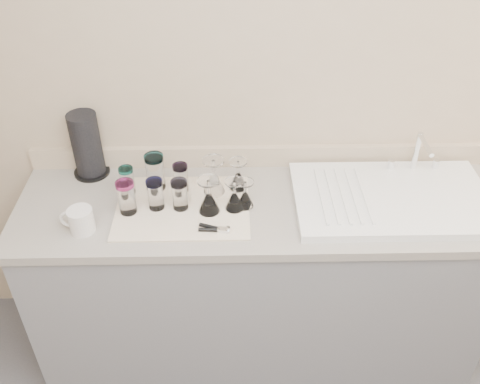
{
  "coord_description": "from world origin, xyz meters",
  "views": [
    {
      "loc": [
        -0.12,
        -0.55,
        2.3
      ],
      "look_at": [
        -0.09,
        1.15,
        1.0
      ],
      "focal_mm": 40.0,
      "sensor_mm": 36.0,
      "label": 1
    }
  ],
  "objects_px": {
    "can_opener": "(214,229)",
    "tumbler_lavender": "(180,194)",
    "goblet_back_left": "(214,181)",
    "goblet_front_left": "(209,201)",
    "goblet_front_right": "(234,199)",
    "tumbler_teal": "(127,180)",
    "tumbler_cyan": "(155,172)",
    "goblet_extra": "(245,198)",
    "tumbler_magenta": "(126,197)",
    "white_mug": "(80,220)",
    "goblet_back_right": "(238,179)",
    "tumbler_blue": "(155,194)",
    "paper_towel_roll": "(87,146)",
    "sink_unit": "(392,198)",
    "tumbler_purple": "(181,177)"
  },
  "relations": [
    {
      "from": "can_opener",
      "to": "tumbler_lavender",
      "type": "bearing_deg",
      "value": 133.96
    },
    {
      "from": "tumbler_lavender",
      "to": "goblet_back_left",
      "type": "relative_size",
      "value": 0.82
    },
    {
      "from": "goblet_front_left",
      "to": "goblet_front_right",
      "type": "distance_m",
      "value": 0.1
    },
    {
      "from": "tumbler_teal",
      "to": "tumbler_lavender",
      "type": "relative_size",
      "value": 0.92
    },
    {
      "from": "tumbler_teal",
      "to": "goblet_back_left",
      "type": "bearing_deg",
      "value": -0.38
    },
    {
      "from": "tumbler_cyan",
      "to": "tumbler_lavender",
      "type": "bearing_deg",
      "value": -51.56
    },
    {
      "from": "goblet_back_left",
      "to": "can_opener",
      "type": "height_order",
      "value": "goblet_back_left"
    },
    {
      "from": "tumbler_cyan",
      "to": "goblet_extra",
      "type": "relative_size",
      "value": 1.3
    },
    {
      "from": "goblet_front_left",
      "to": "tumbler_magenta",
      "type": "bearing_deg",
      "value": 179.54
    },
    {
      "from": "white_mug",
      "to": "goblet_front_left",
      "type": "bearing_deg",
      "value": 11.49
    },
    {
      "from": "tumbler_cyan",
      "to": "goblet_front_right",
      "type": "height_order",
      "value": "tumbler_cyan"
    },
    {
      "from": "tumbler_cyan",
      "to": "tumbler_lavender",
      "type": "height_order",
      "value": "tumbler_cyan"
    },
    {
      "from": "tumbler_cyan",
      "to": "goblet_back_right",
      "type": "height_order",
      "value": "tumbler_cyan"
    },
    {
      "from": "tumbler_magenta",
      "to": "goblet_back_right",
      "type": "xyz_separation_m",
      "value": [
        0.45,
        0.16,
        -0.03
      ]
    },
    {
      "from": "white_mug",
      "to": "goblet_back_right",
      "type": "bearing_deg",
      "value": 22.69
    },
    {
      "from": "tumbler_magenta",
      "to": "tumbler_blue",
      "type": "xyz_separation_m",
      "value": [
        0.11,
        0.03,
        -0.01
      ]
    },
    {
      "from": "paper_towel_roll",
      "to": "tumbler_cyan",
      "type": "bearing_deg",
      "value": -22.06
    },
    {
      "from": "tumbler_blue",
      "to": "can_opener",
      "type": "height_order",
      "value": "tumbler_blue"
    },
    {
      "from": "goblet_extra",
      "to": "tumbler_teal",
      "type": "bearing_deg",
      "value": 168.06
    },
    {
      "from": "tumbler_teal",
      "to": "goblet_back_right",
      "type": "bearing_deg",
      "value": 2.73
    },
    {
      "from": "tumbler_magenta",
      "to": "tumbler_lavender",
      "type": "distance_m",
      "value": 0.21
    },
    {
      "from": "goblet_back_left",
      "to": "can_opener",
      "type": "xyz_separation_m",
      "value": [
        0.01,
        -0.26,
        -0.05
      ]
    },
    {
      "from": "sink_unit",
      "to": "goblet_back_right",
      "type": "bearing_deg",
      "value": 171.09
    },
    {
      "from": "can_opener",
      "to": "paper_towel_roll",
      "type": "bearing_deg",
      "value": 143.59
    },
    {
      "from": "tumbler_purple",
      "to": "goblet_front_right",
      "type": "distance_m",
      "value": 0.26
    },
    {
      "from": "tumbler_magenta",
      "to": "can_opener",
      "type": "height_order",
      "value": "tumbler_magenta"
    },
    {
      "from": "tumbler_cyan",
      "to": "goblet_back_right",
      "type": "relative_size",
      "value": 1.18
    },
    {
      "from": "tumbler_teal",
      "to": "tumbler_purple",
      "type": "bearing_deg",
      "value": 2.77
    },
    {
      "from": "tumbler_lavender",
      "to": "sink_unit",
      "type": "bearing_deg",
      "value": 2.06
    },
    {
      "from": "goblet_back_right",
      "to": "goblet_extra",
      "type": "xyz_separation_m",
      "value": [
        0.03,
        -0.13,
        -0.0
      ]
    },
    {
      "from": "tumbler_lavender",
      "to": "goblet_back_right",
      "type": "height_order",
      "value": "goblet_back_right"
    },
    {
      "from": "tumbler_lavender",
      "to": "goblet_front_left",
      "type": "xyz_separation_m",
      "value": [
        0.12,
        -0.02,
        -0.01
      ]
    },
    {
      "from": "tumbler_teal",
      "to": "tumbler_purple",
      "type": "xyz_separation_m",
      "value": [
        0.23,
        0.01,
        0.0
      ]
    },
    {
      "from": "tumbler_cyan",
      "to": "tumbler_purple",
      "type": "height_order",
      "value": "tumbler_cyan"
    },
    {
      "from": "goblet_front_left",
      "to": "sink_unit",
      "type": "bearing_deg",
      "value": 4.19
    },
    {
      "from": "sink_unit",
      "to": "goblet_back_left",
      "type": "height_order",
      "value": "sink_unit"
    },
    {
      "from": "tumbler_purple",
      "to": "tumbler_blue",
      "type": "xyz_separation_m",
      "value": [
        -0.09,
        -0.12,
        0.0
      ]
    },
    {
      "from": "goblet_extra",
      "to": "white_mug",
      "type": "height_order",
      "value": "goblet_extra"
    },
    {
      "from": "tumbler_cyan",
      "to": "tumbler_magenta",
      "type": "relative_size",
      "value": 1.11
    },
    {
      "from": "tumbler_teal",
      "to": "tumbler_lavender",
      "type": "bearing_deg",
      "value": -25.69
    },
    {
      "from": "tumbler_teal",
      "to": "goblet_extra",
      "type": "xyz_separation_m",
      "value": [
        0.5,
        -0.11,
        -0.02
      ]
    },
    {
      "from": "goblet_front_right",
      "to": "can_opener",
      "type": "xyz_separation_m",
      "value": [
        -0.08,
        -0.14,
        -0.04
      ]
    },
    {
      "from": "goblet_back_left",
      "to": "tumbler_teal",
      "type": "bearing_deg",
      "value": 179.62
    },
    {
      "from": "tumbler_cyan",
      "to": "tumbler_purple",
      "type": "bearing_deg",
      "value": -10.94
    },
    {
      "from": "tumbler_teal",
      "to": "white_mug",
      "type": "relative_size",
      "value": 0.85
    },
    {
      "from": "goblet_front_left",
      "to": "can_opener",
      "type": "bearing_deg",
      "value": -79.4
    },
    {
      "from": "tumbler_cyan",
      "to": "goblet_extra",
      "type": "xyz_separation_m",
      "value": [
        0.38,
        -0.14,
        -0.04
      ]
    },
    {
      "from": "tumbler_blue",
      "to": "goblet_extra",
      "type": "relative_size",
      "value": 1.08
    },
    {
      "from": "goblet_back_right",
      "to": "tumbler_purple",
      "type": "bearing_deg",
      "value": -177.31
    },
    {
      "from": "white_mug",
      "to": "sink_unit",
      "type": "bearing_deg",
      "value": 7.09
    }
  ]
}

